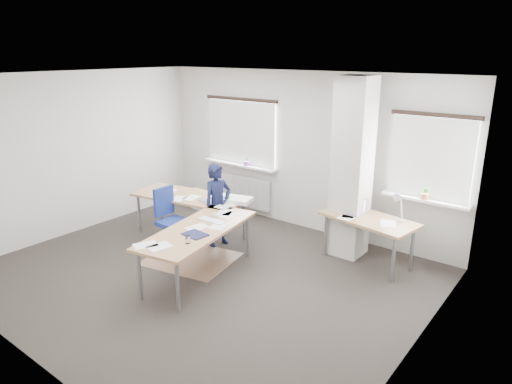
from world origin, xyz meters
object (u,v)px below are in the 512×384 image
Objects in this scene: desk_main at (196,213)px; person at (218,205)px; task_chair at (173,231)px; desk_side at (369,221)px.

person is at bearing 78.22° from desk_main.
task_chair is 0.86m from person.
person is at bearing 48.59° from task_chair.
person is at bearing -149.12° from desk_side.
desk_side is (2.28, 1.34, -0.01)m from desk_main.
desk_side is 1.08× the size of person.
desk_main is at bearing -139.53° from desk_side.
desk_side reaches higher than desk_main.
desk_main is 0.48m from person.
desk_main is at bearing -168.85° from person.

